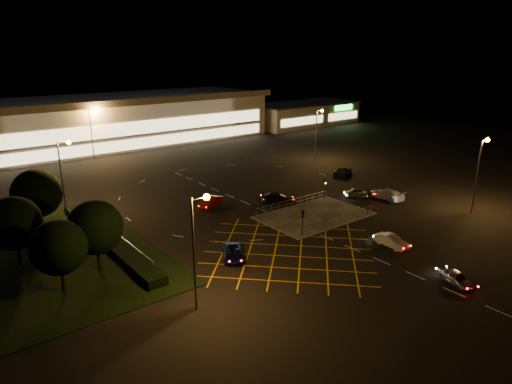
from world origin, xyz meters
TOP-DOWN VIEW (x-y plane):
  - ground at (0.00, 0.00)m, footprint 180.00×180.00m
  - pedestrian_island at (2.00, -2.00)m, footprint 14.00×9.00m
  - grass_verge at (-28.00, 6.00)m, footprint 18.00×30.00m
  - hedge at (-23.00, 6.00)m, footprint 2.00×26.00m
  - supermarket at (0.00, 61.95)m, footprint 72.00×26.50m
  - retail_unit_a at (46.00, 53.97)m, footprint 18.80×14.80m
  - retail_unit_b at (62.00, 53.96)m, footprint 14.80×14.80m
  - streetlight_sw at (-21.56, -12.00)m, footprint 1.78×0.56m
  - streetlight_se at (20.44, -14.00)m, footprint 1.78×0.56m
  - streetlight_nw at (-23.56, 18.00)m, footprint 1.78×0.56m
  - streetlight_ne at (24.44, 20.00)m, footprint 1.78×0.56m
  - streetlight_far_left at (-9.56, 48.00)m, footprint 1.78×0.56m
  - streetlight_far_right at (30.44, 50.00)m, footprint 1.78×0.56m
  - signal_sw at (-4.00, -5.99)m, footprint 0.28×0.30m
  - signal_se at (8.00, -5.99)m, footprint 0.28×0.30m
  - signal_nw at (-4.00, 1.99)m, footprint 0.28×0.30m
  - signal_ne at (8.00, 1.99)m, footprint 0.28×0.30m
  - tree_a at (-30.00, -2.00)m, footprint 5.04×5.04m
  - tree_b at (-32.00, 6.00)m, footprint 5.40×5.40m
  - tree_c at (-28.00, 14.00)m, footprint 5.76×5.76m
  - tree_e at (-26.00, 0.00)m, footprint 5.40×5.40m
  - car_near_silver at (-0.39, -23.24)m, footprint 2.69×3.97m
  - car_queue_white at (1.90, -14.27)m, footprint 1.61×4.13m
  - car_left_blue at (-13.86, -5.93)m, footprint 4.20×5.16m
  - car_far_dkgrey at (1.69, 5.00)m, footprint 5.18×4.55m
  - car_right_silver at (12.77, -0.50)m, footprint 4.29×3.62m
  - car_circ_red at (-6.92, 9.48)m, footprint 4.66×3.33m
  - car_east_grey at (20.37, 9.58)m, footprint 5.65×4.64m
  - car_approach_white at (15.38, -3.44)m, footprint 2.32×5.48m

SIDE VIEW (x-z plane):
  - ground at x=0.00m, z-range 0.00..0.00m
  - grass_verge at x=-28.00m, z-range 0.00..0.08m
  - pedestrian_island at x=2.00m, z-range 0.00..0.12m
  - hedge at x=-23.00m, z-range 0.00..1.00m
  - car_near_silver at x=-0.39m, z-range 0.00..1.26m
  - car_left_blue at x=-13.86m, z-range 0.00..1.31m
  - car_queue_white at x=1.90m, z-range 0.00..1.34m
  - car_right_silver at x=12.77m, z-range 0.00..1.39m
  - car_east_grey at x=20.37m, z-range 0.00..1.43m
  - car_far_dkgrey at x=1.69m, z-range 0.00..1.44m
  - car_circ_red at x=-6.92m, z-range 0.00..1.46m
  - car_approach_white at x=15.38m, z-range 0.00..1.58m
  - signal_sw at x=-4.00m, z-range 0.79..3.94m
  - signal_se at x=8.00m, z-range 0.79..3.94m
  - signal_nw at x=-4.00m, z-range 0.79..3.94m
  - signal_ne at x=8.00m, z-range 0.79..3.94m
  - retail_unit_a at x=46.00m, z-range 0.04..6.39m
  - retail_unit_b at x=62.00m, z-range 0.05..6.40m
  - tree_a at x=-30.00m, z-range 0.90..7.76m
  - tree_b at x=-32.00m, z-range 0.97..8.32m
  - tree_e at x=-26.00m, z-range 0.97..8.32m
  - tree_c at x=-28.00m, z-range 1.03..8.87m
  - supermarket at x=0.00m, z-range 0.06..10.56m
  - streetlight_sw at x=-21.56m, z-range 1.55..11.58m
  - streetlight_se at x=20.44m, z-range 1.55..11.58m
  - streetlight_nw at x=-23.56m, z-range 1.55..11.58m
  - streetlight_ne at x=24.44m, z-range 1.55..11.58m
  - streetlight_far_left at x=-9.56m, z-range 1.55..11.58m
  - streetlight_far_right at x=30.44m, z-range 1.55..11.58m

